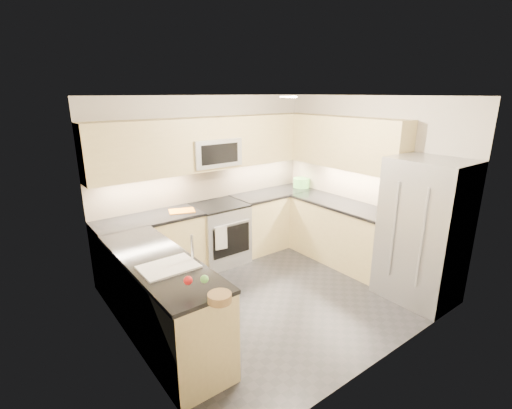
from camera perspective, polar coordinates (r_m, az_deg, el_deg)
name	(u,v)px	position (r m, az deg, el deg)	size (l,w,h in m)	color
floor	(272,295)	(5.00, 2.50, -13.67)	(3.60, 3.20, 0.00)	#25252A
ceiling	(275,96)	(4.30, 2.93, 16.33)	(3.60, 3.20, 0.02)	beige
wall_back	(207,180)	(5.77, -7.54, 3.83)	(3.60, 0.02, 2.50)	#BCB3A4
wall_front	(389,245)	(3.49, 19.82, -5.85)	(3.60, 0.02, 2.50)	#BCB3A4
wall_left	(125,237)	(3.67, -19.52, -4.71)	(0.02, 3.20, 2.50)	#BCB3A4
wall_right	(366,182)	(5.78, 16.57, 3.28)	(0.02, 3.20, 2.50)	#BCB3A4
base_cab_back_left	(151,251)	(5.32, -15.84, -6.92)	(1.42, 0.60, 0.90)	#D9C483
base_cab_back_right	(273,220)	(6.36, 2.66, -2.33)	(1.42, 0.60, 0.90)	#D9C483
base_cab_right	(341,234)	(5.87, 12.99, -4.42)	(0.60, 1.70, 0.90)	#D9C483
base_cab_peninsula	(162,302)	(4.11, -14.32, -14.31)	(0.60, 2.00, 0.90)	#D9C483
countertop_back_left	(148,219)	(5.16, -16.26, -2.13)	(1.42, 0.63, 0.04)	black
countertop_back_right	(274,193)	(6.22, 2.72, 1.77)	(1.42, 0.63, 0.04)	black
countertop_right	(343,205)	(5.72, 13.30, -0.03)	(0.63, 1.70, 0.04)	black
countertop_peninsula	(158,261)	(3.89, -14.82, -8.35)	(0.63, 2.00, 0.04)	black
upper_cab_back	(212,143)	(5.52, -6.85, 9.33)	(3.60, 0.35, 0.75)	#D9C483
upper_cab_right	(347,143)	(5.71, 13.76, 9.22)	(0.35, 1.95, 0.75)	#D9C483
backsplash_back	(207,183)	(5.78, -7.49, 3.29)	(3.60, 0.01, 0.51)	tan
backsplash_right	(342,181)	(6.06, 13.10, 3.61)	(0.01, 2.30, 0.51)	tan
gas_range	(220,234)	(5.74, -5.61, -4.50)	(0.76, 0.65, 0.91)	#ACAEB4
range_cooktop	(219,205)	(5.59, -5.74, -0.11)	(0.76, 0.65, 0.03)	black
oven_door_glass	(232,241)	(5.48, -3.78, -5.57)	(0.62, 0.02, 0.45)	black
oven_handle	(232,224)	(5.37, -3.72, -2.97)	(0.02, 0.02, 0.60)	#B2B5BA
microwave	(213,152)	(5.52, -6.67, 8.02)	(0.76, 0.40, 0.40)	#A9ACB1
microwave_door	(220,154)	(5.34, -5.53, 7.77)	(0.60, 0.01, 0.28)	black
refrigerator	(423,231)	(5.01, 24.36, -3.80)	(0.70, 0.90, 1.80)	#9C9DA4
fridge_handle_left	(422,239)	(4.60, 24.13, -4.87)	(0.02, 0.02, 1.20)	#B2B5BA
fridge_handle_right	(393,230)	(4.77, 20.39, -3.70)	(0.02, 0.02, 1.20)	#B2B5BA
sink_basin	(169,274)	(3.70, -13.24, -10.30)	(0.52, 0.38, 0.16)	white
faucet	(192,248)	(3.71, -9.77, -6.56)	(0.03, 0.03, 0.28)	silver
utensil_bowl	(301,183)	(6.55, 7.01, 3.35)	(0.28, 0.28, 0.16)	#58AF4B
cutting_board	(182,211)	(5.30, -11.34, -0.96)	(0.35, 0.24, 0.01)	orange
fruit_basket	(220,298)	(3.05, -5.62, -14.09)	(0.19, 0.19, 0.07)	#977446
fruit_apple	(188,280)	(3.16, -10.41, -11.42)	(0.08, 0.08, 0.08)	#AF1415
fruit_pear	(204,279)	(3.16, -7.94, -11.29)	(0.07, 0.07, 0.07)	#66C353
dish_towel_check	(221,238)	(5.31, -5.38, -5.19)	(0.18, 0.01, 0.34)	white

